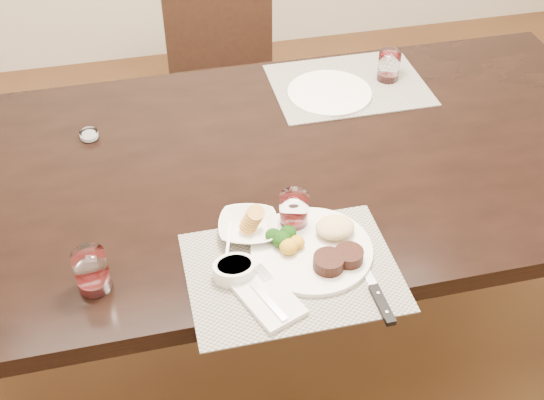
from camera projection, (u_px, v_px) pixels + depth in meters
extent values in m
plane|color=#412415|center=(280.00, 335.00, 2.29)|extent=(4.50, 4.50, 0.00)
cube|color=black|center=(282.00, 166.00, 1.82)|extent=(2.00, 1.00, 0.05)
cube|color=black|center=(495.00, 142.00, 2.53)|extent=(0.08, 0.08, 0.70)
cube|color=black|center=(229.00, 93.00, 2.63)|extent=(0.42, 0.42, 0.04)
cube|color=black|center=(194.00, 174.00, 2.62)|extent=(0.04, 0.04, 0.41)
cube|color=black|center=(285.00, 161.00, 2.68)|extent=(0.04, 0.04, 0.41)
cube|color=black|center=(182.00, 122.00, 2.88)|extent=(0.04, 0.04, 0.41)
cube|color=black|center=(265.00, 111.00, 2.94)|extent=(0.04, 0.04, 0.41)
cube|color=black|center=(218.00, 13.00, 2.61)|extent=(0.42, 0.04, 0.45)
cube|color=gray|center=(292.00, 272.00, 1.49)|extent=(0.46, 0.34, 0.00)
cube|color=gray|center=(348.00, 85.00, 2.07)|extent=(0.46, 0.34, 0.00)
cylinder|color=silver|center=(312.00, 250.00, 1.53)|extent=(0.27, 0.27, 0.01)
cylinder|color=black|center=(329.00, 262.00, 1.47)|extent=(0.07, 0.07, 0.03)
cylinder|color=black|center=(349.00, 256.00, 1.49)|extent=(0.06, 0.06, 0.03)
ellipsoid|color=#DAB982|center=(335.00, 227.00, 1.55)|extent=(0.09, 0.08, 0.04)
ellipsoid|color=#113E0C|center=(282.00, 239.00, 1.52)|extent=(0.04, 0.04, 0.04)
ellipsoid|color=#C58319|center=(289.00, 247.00, 1.51)|extent=(0.04, 0.04, 0.03)
cube|color=silver|center=(266.00, 296.00, 1.43)|extent=(0.15, 0.20, 0.01)
cube|color=white|center=(268.00, 301.00, 1.41)|extent=(0.06, 0.12, 0.01)
cube|color=white|center=(263.00, 272.00, 1.47)|extent=(0.04, 0.05, 0.00)
cube|color=white|center=(363.00, 265.00, 1.50)|extent=(0.02, 0.15, 0.00)
cube|color=black|center=(382.00, 304.00, 1.41)|extent=(0.02, 0.11, 0.01)
imported|color=silver|center=(248.00, 228.00, 1.57)|extent=(0.17, 0.17, 0.03)
cylinder|color=#BD873B|center=(248.00, 220.00, 1.56)|extent=(0.04, 0.05, 0.04)
cylinder|color=silver|center=(235.00, 270.00, 1.47)|extent=(0.09, 0.09, 0.04)
cylinder|color=#0D3A12|center=(234.00, 266.00, 1.46)|extent=(0.08, 0.08, 0.01)
cube|color=white|center=(229.00, 239.00, 1.49)|extent=(0.01, 0.06, 0.04)
cylinder|color=silver|center=(294.00, 211.00, 1.57)|extent=(0.07, 0.07, 0.09)
cylinder|color=#320405|center=(293.00, 222.00, 1.59)|extent=(0.06, 0.06, 0.02)
cylinder|color=silver|center=(329.00, 93.00, 2.02)|extent=(0.25, 0.25, 0.01)
cylinder|color=silver|center=(389.00, 66.00, 2.06)|extent=(0.07, 0.07, 0.09)
cylinder|color=#320405|center=(388.00, 76.00, 2.09)|extent=(0.06, 0.06, 0.02)
cylinder|color=silver|center=(92.00, 271.00, 1.43)|extent=(0.07, 0.07, 0.10)
cylinder|color=#320405|center=(95.00, 283.00, 1.45)|extent=(0.06, 0.06, 0.02)
cylinder|color=silver|center=(89.00, 135.00, 1.86)|extent=(0.05, 0.05, 0.02)
cylinder|color=white|center=(89.00, 137.00, 1.86)|extent=(0.04, 0.04, 0.01)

